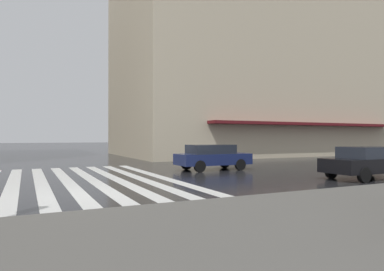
{
  "coord_description": "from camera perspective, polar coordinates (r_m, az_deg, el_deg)",
  "views": [
    {
      "loc": [
        -11.25,
        1.77,
        1.83
      ],
      "look_at": [
        1.36,
        -4.33,
        1.9
      ],
      "focal_mm": 32.23,
      "sensor_mm": 36.0,
      "label": 1
    }
  ],
  "objects": [
    {
      "name": "ground_plane",
      "position": [
        11.53,
        -16.88,
        -9.39
      ],
      "size": [
        220.0,
        220.0,
        0.0
      ],
      "primitive_type": "plane",
      "color": "black"
    },
    {
      "name": "zebra_crossing",
      "position": [
        15.49,
        -18.13,
        -7.02
      ],
      "size": [
        13.0,
        7.5,
        0.01
      ],
      "color": "silver",
      "rests_on": "ground_plane"
    },
    {
      "name": "haussmann_block_corner",
      "position": [
        40.17,
        10.82,
        13.83
      ],
      "size": [
        16.25,
        29.84,
        23.73
      ],
      "color": "beige",
      "rests_on": "ground_plane"
    },
    {
      "name": "car_navy",
      "position": [
        19.21,
        3.39,
        -3.47
      ],
      "size": [
        1.85,
        4.1,
        1.41
      ],
      "color": "navy",
      "rests_on": "ground_plane"
    },
    {
      "name": "car_black",
      "position": [
        17.0,
        27.05,
        -3.86
      ],
      "size": [
        1.85,
        4.1,
        1.41
      ],
      "color": "black",
      "rests_on": "ground_plane"
    }
  ]
}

